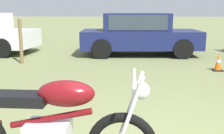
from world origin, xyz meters
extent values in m
cylinder|color=silver|center=(-0.45, -0.06, 0.65)|extent=(0.27, 0.04, 0.73)
cylinder|color=silver|center=(-0.45, -0.24, 0.65)|extent=(0.27, 0.04, 0.73)
cylinder|color=maroon|center=(-1.17, -0.15, 0.58)|extent=(0.77, 0.07, 0.22)
ellipsoid|color=maroon|center=(-1.02, -0.15, 0.82)|extent=(0.52, 0.26, 0.24)
cube|color=black|center=(-1.50, -0.16, 0.76)|extent=(0.60, 0.24, 0.10)
cylinder|color=silver|center=(-0.41, -0.15, 0.98)|extent=(0.04, 0.64, 0.03)
sphere|color=silver|center=(-0.35, -0.15, 0.86)|extent=(0.16, 0.16, 0.16)
cylinder|color=black|center=(-4.63, 7.75, 0.32)|extent=(0.65, 0.24, 0.64)
cylinder|color=black|center=(-4.70, 6.16, 0.32)|extent=(0.65, 0.24, 0.64)
cube|color=#161E4C|center=(-0.22, 7.13, 0.55)|extent=(4.11, 1.99, 0.60)
cube|color=#161E4C|center=(-0.37, 7.12, 1.13)|extent=(2.30, 1.70, 0.60)
cube|color=#2D3842|center=(-0.37, 7.12, 1.15)|extent=(1.98, 1.71, 0.48)
cylinder|color=black|center=(1.02, 8.02, 0.32)|extent=(0.65, 0.26, 0.64)
cylinder|color=black|center=(1.14, 6.43, 0.32)|extent=(0.65, 0.26, 0.64)
cylinder|color=black|center=(-1.57, 7.84, 0.32)|extent=(0.65, 0.26, 0.64)
cylinder|color=black|center=(-1.46, 6.25, 0.32)|extent=(0.65, 0.26, 0.64)
cone|color=#EA590F|center=(1.75, 4.71, 0.23)|extent=(0.18, 0.18, 0.47)
cube|color=black|center=(1.75, 4.71, 0.01)|extent=(0.25, 0.25, 0.03)
cylinder|color=white|center=(1.75, 4.71, 0.26)|extent=(0.12, 0.12, 0.07)
cylinder|color=brown|center=(-3.68, 5.23, 0.65)|extent=(0.10, 0.10, 1.29)
camera|label=1|loc=(-0.42, -2.48, 1.56)|focal=44.35mm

